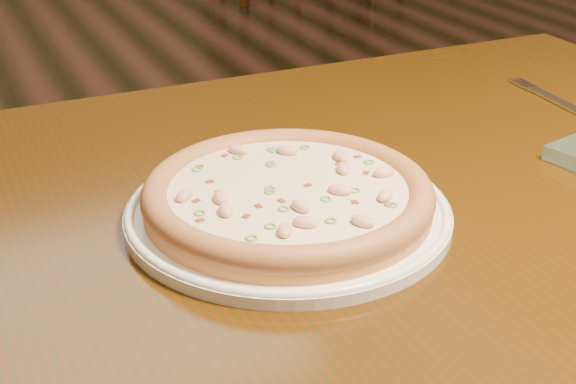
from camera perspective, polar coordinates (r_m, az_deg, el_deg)
name	(u,v)px	position (r m, az deg, el deg)	size (l,w,h in m)	color
ground	(260,380)	(1.79, -1.97, -13.19)	(9.00, 9.00, 0.00)	black
hero_table	(362,254)	(0.95, 5.32, -4.39)	(1.20, 0.80, 0.75)	black
plate	(288,211)	(0.81, 0.00, -1.34)	(0.33, 0.33, 0.02)	white
pizza	(288,195)	(0.81, 0.01, -0.19)	(0.29, 0.29, 0.03)	#D18146
fork	(553,99)	(1.20, 18.31, 6.32)	(0.03, 0.18, 0.00)	silver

